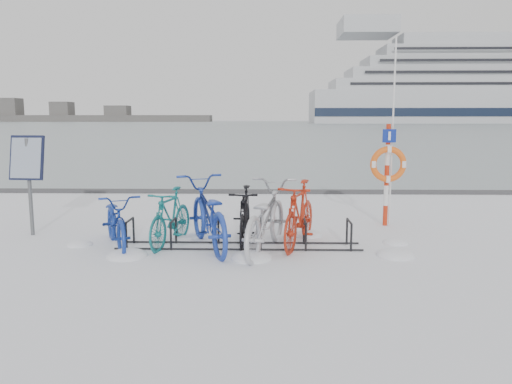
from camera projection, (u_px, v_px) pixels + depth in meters
ground at (239, 247)px, 8.21m from camera, size 900.00×900.00×0.00m
ice_sheet at (267, 124)px, 161.46m from camera, size 400.00×298.00×0.02m
quay_edge at (251, 192)px, 14.03m from camera, size 400.00×0.25×0.10m
bike_rack at (239, 236)px, 8.18m from camera, size 4.00×0.48×0.46m
info_board at (27, 164)px, 8.84m from camera, size 0.61×0.26×1.80m
lifebuoy_station at (388, 164)px, 9.62m from camera, size 0.70×0.22×3.62m
cruise_ferry at (496, 90)px, 191.06m from camera, size 143.16×26.99×47.04m
shoreline at (40, 116)px, 267.80m from camera, size 180.00×12.00×9.50m
bike_0 at (116, 218)px, 8.17m from camera, size 1.33×1.90×0.95m
bike_1 at (170, 215)px, 8.34m from camera, size 0.81×1.70×0.98m
bike_2 at (207, 212)px, 8.13m from camera, size 1.50×2.38×1.18m
bike_3 at (245, 214)px, 8.40m from camera, size 0.53×1.67×0.99m
bike_4 at (265, 215)px, 7.93m from camera, size 1.29×2.31×1.15m
bike_5 at (299, 212)px, 8.26m from camera, size 1.05×1.92×1.11m
snow_drifts at (257, 250)px, 8.01m from camera, size 5.74×2.09×0.22m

